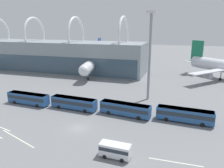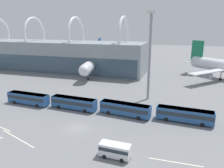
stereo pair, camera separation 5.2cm
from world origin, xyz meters
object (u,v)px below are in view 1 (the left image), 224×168
Objects in this scene: shuttle_bus_2 at (125,108)px; shuttle_bus_3 at (185,114)px; airliner_at_gate_far at (94,62)px; shuttle_bus_0 at (28,98)px; service_van_foreground at (115,150)px; shuttle_bus_1 at (74,102)px; floodlight_mast at (150,47)px.

shuttle_bus_2 and shuttle_bus_3 have the same top height.
shuttle_bus_0 is (-1.96, -44.61, -3.18)m from airliner_at_gate_far.
shuttle_bus_2 reaches higher than service_van_foreground.
floodlight_mast reaches higher than shuttle_bus_1.
shuttle_bus_3 is at bearing 8.77° from shuttle_bus_2.
airliner_at_gate_far is 45.86m from shuttle_bus_1.
floodlight_mast is at bearing 33.52° from airliner_at_gate_far.
shuttle_bus_0 is at bearing -155.18° from floodlight_mast.
shuttle_bus_3 is at bearing 4.51° from shuttle_bus_0.
floodlight_mast is (17.40, 14.03, 13.57)m from shuttle_bus_1.
shuttle_bus_2 is 17.82m from service_van_foreground.
shuttle_bus_0 is 41.65m from shuttle_bus_3.
shuttle_bus_0 and shuttle_bus_3 have the same top height.
shuttle_bus_2 is at bearing 19.55° from airliner_at_gate_far.
airliner_at_gate_far is 51.32m from shuttle_bus_2.
floodlight_mast reaches higher than shuttle_bus_2.
shuttle_bus_0 is 1.00× the size of shuttle_bus_1.
shuttle_bus_3 is 2.39× the size of service_van_foreground.
floodlight_mast reaches higher than shuttle_bus_0.
service_van_foreground is (2.74, -17.61, -0.44)m from shuttle_bus_2.
service_van_foreground is at bearing -74.11° from shuttle_bus_2.
service_van_foreground is at bearing -91.40° from floodlight_mast.
airliner_at_gate_far is at bearing 127.28° from shuttle_bus_2.
shuttle_bus_1 reaches higher than service_van_foreground.
shuttle_bus_1 is 26.15m from floodlight_mast.
shuttle_bus_1 is at bearing 4.41° from airliner_at_gate_far.
shuttle_bus_0 is at bearing -174.05° from shuttle_bus_1.
shuttle_bus_2 is at bearing 3.82° from shuttle_bus_1.
shuttle_bus_0 is at bearing -13.21° from airliner_at_gate_far.
service_van_foreground is at bearing -117.45° from shuttle_bus_3.
shuttle_bus_2 is at bearing 4.18° from shuttle_bus_0.
shuttle_bus_0 is 13.89m from shuttle_bus_1.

